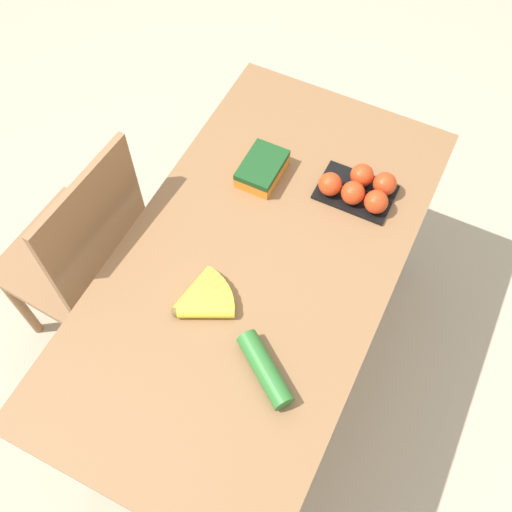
{
  "coord_description": "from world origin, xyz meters",
  "views": [
    {
      "loc": [
        -0.73,
        -0.36,
        2.18
      ],
      "look_at": [
        0.0,
        0.0,
        0.78
      ],
      "focal_mm": 42.0,
      "sensor_mm": 36.0,
      "label": 1
    }
  ],
  "objects_px": {
    "cucumber_near": "(265,369)",
    "chair": "(85,257)",
    "carrot_bag": "(262,168)",
    "banana_bunch": "(202,301)",
    "tomato_pack": "(360,188)"
  },
  "relations": [
    {
      "from": "tomato_pack",
      "to": "banana_bunch",
      "type": "bearing_deg",
      "value": 154.63
    },
    {
      "from": "chair",
      "to": "carrot_bag",
      "type": "xyz_separation_m",
      "value": [
        0.38,
        -0.45,
        0.29
      ]
    },
    {
      "from": "banana_bunch",
      "to": "tomato_pack",
      "type": "xyz_separation_m",
      "value": [
        0.51,
        -0.24,
        0.02
      ]
    },
    {
      "from": "banana_bunch",
      "to": "cucumber_near",
      "type": "distance_m",
      "value": 0.25
    },
    {
      "from": "banana_bunch",
      "to": "cucumber_near",
      "type": "relative_size",
      "value": 0.85
    },
    {
      "from": "carrot_bag",
      "to": "chair",
      "type": "bearing_deg",
      "value": 129.8
    },
    {
      "from": "tomato_pack",
      "to": "cucumber_near",
      "type": "distance_m",
      "value": 0.61
    },
    {
      "from": "chair",
      "to": "tomato_pack",
      "type": "distance_m",
      "value": 0.91
    },
    {
      "from": "banana_bunch",
      "to": "carrot_bag",
      "type": "relative_size",
      "value": 1.04
    },
    {
      "from": "carrot_bag",
      "to": "cucumber_near",
      "type": "distance_m",
      "value": 0.62
    },
    {
      "from": "banana_bunch",
      "to": "tomato_pack",
      "type": "relative_size",
      "value": 0.74
    },
    {
      "from": "cucumber_near",
      "to": "chair",
      "type": "bearing_deg",
      "value": 76.54
    },
    {
      "from": "tomato_pack",
      "to": "cucumber_near",
      "type": "relative_size",
      "value": 1.14
    },
    {
      "from": "tomato_pack",
      "to": "carrot_bag",
      "type": "xyz_separation_m",
      "value": [
        -0.05,
        0.29,
        -0.0
      ]
    },
    {
      "from": "carrot_bag",
      "to": "tomato_pack",
      "type": "bearing_deg",
      "value": -79.31
    }
  ]
}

